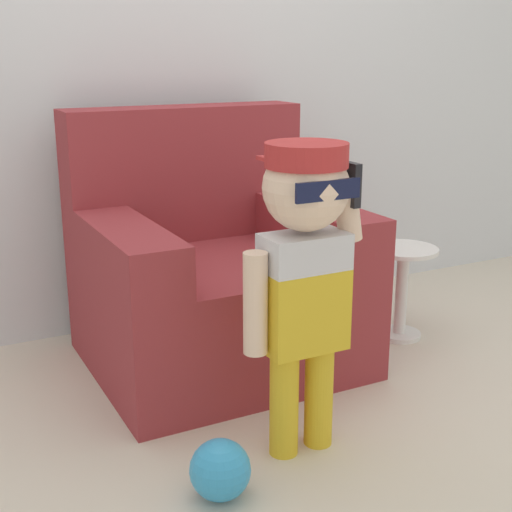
{
  "coord_description": "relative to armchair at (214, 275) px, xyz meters",
  "views": [
    {
      "loc": [
        -1.19,
        -2.29,
        1.23
      ],
      "look_at": [
        -0.11,
        -0.21,
        0.54
      ],
      "focal_mm": 50.0,
      "sensor_mm": 36.0,
      "label": 1
    }
  ],
  "objects": [
    {
      "name": "person_child",
      "position": [
        -0.05,
        -0.77,
        0.29
      ],
      "size": [
        0.4,
        0.3,
        0.97
      ],
      "color": "gold",
      "rests_on": "ground_plane"
    },
    {
      "name": "wall_back",
      "position": [
        0.09,
        0.54,
        0.94
      ],
      "size": [
        10.0,
        0.05,
        2.6
      ],
      "color": "silver",
      "rests_on": "ground_plane"
    },
    {
      "name": "side_table",
      "position": [
        0.81,
        -0.18,
        -0.11
      ],
      "size": [
        0.29,
        0.29,
        0.41
      ],
      "color": "white",
      "rests_on": "ground_plane"
    },
    {
      "name": "ground_plane",
      "position": [
        0.09,
        -0.21,
        -0.36
      ],
      "size": [
        10.0,
        10.0,
        0.0
      ],
      "primitive_type": "plane",
      "color": "beige"
    },
    {
      "name": "armchair",
      "position": [
        0.0,
        0.0,
        0.0
      ],
      "size": [
        1.0,
        0.9,
        1.0
      ],
      "color": "maroon",
      "rests_on": "ground_plane"
    },
    {
      "name": "toy_ball",
      "position": [
        -0.38,
        -0.89,
        -0.27
      ],
      "size": [
        0.18,
        0.18,
        0.18
      ],
      "color": "#3399D1",
      "rests_on": "ground_plane"
    }
  ]
}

